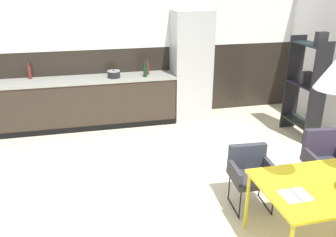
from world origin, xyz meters
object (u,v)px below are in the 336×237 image
object	(u,v)px
armchair_head_of_table	(324,155)
open_book	(295,195)
refrigerator_column	(191,66)
open_shelf_unit	(306,83)
armchair_far_side	(250,169)
cooking_pot	(114,74)
bottle_spice_small	(29,72)
bottle_wine_green	(145,70)
bottle_oil_tall	(148,68)

from	to	relation	value
armchair_head_of_table	open_book	xyz separation A→B (m)	(-1.07, -1.00, 0.22)
refrigerator_column	open_shelf_unit	xyz separation A→B (m)	(1.63, -1.30, -0.09)
armchair_far_side	open_shelf_unit	xyz separation A→B (m)	(1.77, 1.68, 0.46)
armchair_head_of_table	open_book	world-z (taller)	armchair_head_of_table
cooking_pot	open_shelf_unit	xyz separation A→B (m)	(3.10, -1.25, -0.03)
refrigerator_column	armchair_far_side	distance (m)	3.03
armchair_far_side	bottle_spice_small	world-z (taller)	bottle_spice_small
armchair_head_of_table	bottle_wine_green	distance (m)	3.36
bottle_wine_green	bottle_spice_small	distance (m)	2.07
refrigerator_column	armchair_head_of_table	xyz separation A→B (m)	(0.90, -2.90, -0.52)
armchair_far_side	bottle_spice_small	distance (m)	4.28
armchair_far_side	bottle_oil_tall	size ratio (longest dim) A/B	2.59
armchair_head_of_table	bottle_oil_tall	world-z (taller)	bottle_oil_tall
refrigerator_column	armchair_head_of_table	size ratio (longest dim) A/B	2.56
armchair_far_side	bottle_oil_tall	world-z (taller)	bottle_oil_tall
cooking_pot	open_shelf_unit	distance (m)	3.35
open_book	bottle_oil_tall	size ratio (longest dim) A/B	0.91
bottle_wine_green	bottle_oil_tall	bearing A→B (deg)	64.39
bottle_oil_tall	armchair_far_side	bearing A→B (deg)	-76.95
armchair_far_side	cooking_pot	world-z (taller)	cooking_pot
armchair_far_side	refrigerator_column	bearing A→B (deg)	-88.79
open_book	bottle_wine_green	distance (m)	3.86
bottle_oil_tall	open_book	bearing A→B (deg)	-80.29
cooking_pot	refrigerator_column	bearing A→B (deg)	1.79
cooking_pot	bottle_spice_small	world-z (taller)	bottle_spice_small
armchair_head_of_table	bottle_oil_tall	xyz separation A→B (m)	(-1.74, 2.93, 0.52)
refrigerator_column	open_shelf_unit	distance (m)	2.09
armchair_head_of_table	bottle_wine_green	world-z (taller)	bottle_wine_green
bottle_oil_tall	open_shelf_unit	distance (m)	2.80
armchair_head_of_table	open_shelf_unit	bearing A→B (deg)	-107.23
bottle_wine_green	open_shelf_unit	world-z (taller)	open_shelf_unit
bottle_oil_tall	bottle_wine_green	size ratio (longest dim) A/B	0.92
armchair_far_side	armchair_head_of_table	xyz separation A→B (m)	(1.04, 0.07, 0.03)
bottle_oil_tall	refrigerator_column	bearing A→B (deg)	-1.70
armchair_head_of_table	bottle_oil_tall	size ratio (longest dim) A/B	2.84
refrigerator_column	armchair_head_of_table	world-z (taller)	refrigerator_column
open_book	open_shelf_unit	world-z (taller)	open_shelf_unit
cooking_pot	bottle_oil_tall	world-z (taller)	bottle_oil_tall
bottle_wine_green	armchair_head_of_table	bearing A→B (deg)	-56.97
armchair_head_of_table	cooking_pot	world-z (taller)	cooking_pot
open_shelf_unit	bottle_wine_green	bearing A→B (deg)	-114.87
armchair_far_side	cooking_pot	xyz separation A→B (m)	(-1.33, 2.93, 0.49)
open_book	bottle_wine_green	xyz separation A→B (m)	(-0.74, 3.78, 0.31)
refrigerator_column	bottle_spice_small	size ratio (longest dim) A/B	7.15
bottle_wine_green	bottle_spice_small	size ratio (longest dim) A/B	1.07
open_book	bottle_oil_tall	bearing A→B (deg)	99.71
armchair_far_side	bottle_wine_green	bearing A→B (deg)	-71.05
refrigerator_column	armchair_head_of_table	distance (m)	3.09
armchair_head_of_table	open_book	distance (m)	1.48
bottle_wine_green	open_shelf_unit	distance (m)	2.80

